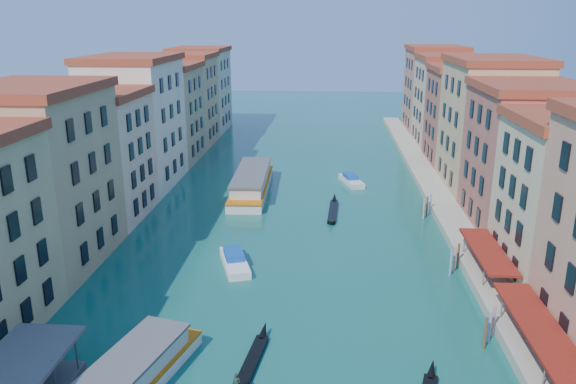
% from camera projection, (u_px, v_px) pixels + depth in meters
% --- Properties ---
extents(left_bank_palazzos, '(12.80, 128.40, 21.00)m').
position_uv_depth(left_bank_palazzos, '(122.00, 134.00, 84.88)').
color(left_bank_palazzos, beige).
rests_on(left_bank_palazzos, ground).
extents(right_bank_palazzos, '(12.80, 128.40, 21.00)m').
position_uv_depth(right_bank_palazzos, '(499.00, 139.00, 81.36)').
color(right_bank_palazzos, '#974939').
rests_on(right_bank_palazzos, ground).
extents(quay, '(4.00, 140.00, 1.00)m').
position_uv_depth(quay, '(438.00, 198.00, 84.63)').
color(quay, '#AEA38C').
rests_on(quay, ground).
extents(restaurant_awnings, '(3.20, 44.55, 3.12)m').
position_uv_depth(restaurant_awnings, '(542.00, 331.00, 43.85)').
color(restaurant_awnings, '#65150D').
rests_on(restaurant_awnings, ground).
extents(mooring_poles_right, '(1.44, 54.24, 3.20)m').
position_uv_depth(mooring_poles_right, '(481.00, 312.00, 50.08)').
color(mooring_poles_right, brown).
rests_on(mooring_poles_right, ground).
extents(vaporetto_far, '(5.79, 22.81, 3.37)m').
position_uv_depth(vaporetto_far, '(252.00, 182.00, 89.36)').
color(vaporetto_far, silver).
rests_on(vaporetto_far, ground).
extents(gondola_fore, '(2.26, 11.28, 2.25)m').
position_uv_depth(gondola_fore, '(250.00, 365.00, 44.04)').
color(gondola_fore, black).
rests_on(gondola_fore, ground).
extents(gondola_far, '(1.59, 12.16, 1.72)m').
position_uv_depth(gondola_far, '(333.00, 210.00, 79.75)').
color(gondola_far, black).
rests_on(gondola_far, ground).
extents(motorboat_mid, '(4.66, 8.05, 1.59)m').
position_uv_depth(motorboat_mid, '(234.00, 261.00, 62.43)').
color(motorboat_mid, white).
rests_on(motorboat_mid, ground).
extents(motorboat_far, '(4.27, 7.61, 1.50)m').
position_uv_depth(motorboat_far, '(351.00, 180.00, 93.92)').
color(motorboat_far, silver).
rests_on(motorboat_far, ground).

